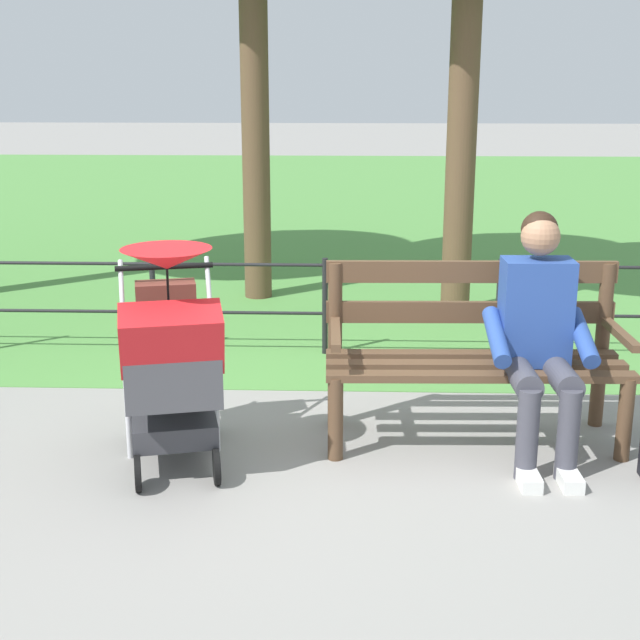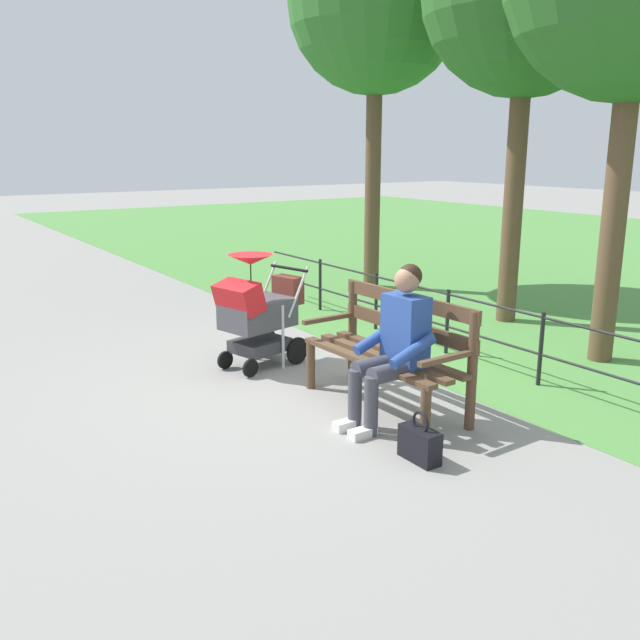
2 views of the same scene
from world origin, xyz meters
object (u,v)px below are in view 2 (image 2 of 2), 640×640
(handbag, at_px, (420,444))
(stroller, at_px, (257,309))
(person_on_bench, at_px, (395,341))
(tree_behind_fence, at_px, (376,5))
(park_bench, at_px, (392,346))

(handbag, bearing_deg, stroller, -1.95)
(person_on_bench, height_order, tree_behind_fence, tree_behind_fence)
(stroller, bearing_deg, tree_behind_fence, -52.74)
(park_bench, height_order, stroller, stroller)
(stroller, bearing_deg, park_bench, -164.58)
(handbag, bearing_deg, tree_behind_fence, -34.62)
(tree_behind_fence, bearing_deg, person_on_bench, 144.08)
(park_bench, bearing_deg, tree_behind_fence, -35.89)
(park_bench, xyz_separation_m, tree_behind_fence, (4.22, -3.05, 3.64))
(person_on_bench, relative_size, handbag, 3.45)
(person_on_bench, relative_size, stroller, 1.11)
(park_bench, relative_size, person_on_bench, 1.27)
(stroller, relative_size, handbag, 3.11)
(person_on_bench, distance_m, tree_behind_fence, 6.58)
(park_bench, height_order, tree_behind_fence, tree_behind_fence)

